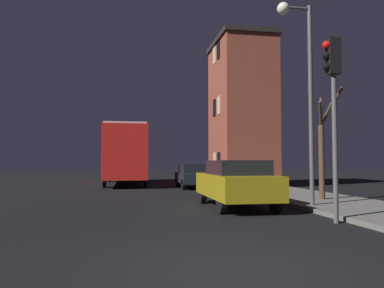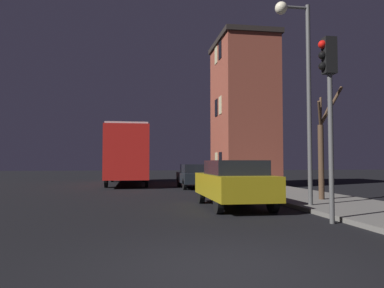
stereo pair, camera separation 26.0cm
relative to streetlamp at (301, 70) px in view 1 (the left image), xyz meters
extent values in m
plane|color=black|center=(-3.94, -5.99, -4.43)|extent=(120.00, 120.00, 0.00)
cube|color=brown|center=(1.62, 11.61, 0.12)|extent=(3.21, 4.92, 8.83)
cube|color=black|center=(1.62, 11.61, 4.68)|extent=(3.45, 5.16, 0.30)
cube|color=black|center=(-0.01, 11.05, -2.90)|extent=(0.03, 0.70, 1.10)
cube|color=beige|center=(-0.01, 12.17, -2.90)|extent=(0.03, 0.70, 1.10)
cube|color=beige|center=(-0.01, 11.05, 0.52)|extent=(0.03, 0.70, 1.10)
cube|color=black|center=(-0.01, 12.17, 0.52)|extent=(0.03, 0.70, 1.10)
cube|color=black|center=(-0.01, 11.05, 3.93)|extent=(0.03, 0.70, 1.10)
cube|color=beige|center=(-0.01, 12.17, 3.93)|extent=(0.03, 0.70, 1.10)
cylinder|color=#4C4C4C|center=(0.30, 0.00, -1.09)|extent=(0.14, 0.14, 6.41)
cylinder|color=#4C4C4C|center=(-0.15, 0.00, 2.01)|extent=(0.90, 0.09, 0.09)
sphere|color=#F4EAC6|center=(-0.60, 0.00, 1.96)|extent=(0.40, 0.40, 0.40)
cylinder|color=#4C4C4C|center=(-0.50, -2.71, -2.61)|extent=(0.12, 0.12, 3.63)
cube|color=black|center=(-0.50, -2.71, -0.35)|extent=(0.30, 0.24, 0.90)
sphere|color=red|center=(-0.68, -2.71, -0.08)|extent=(0.20, 0.20, 0.20)
sphere|color=black|center=(-0.68, -2.71, -0.35)|extent=(0.20, 0.20, 0.20)
sphere|color=black|center=(-0.68, -2.71, -0.62)|extent=(0.20, 0.20, 0.20)
cylinder|color=#473323|center=(1.53, 1.60, -2.95)|extent=(0.20, 0.20, 2.70)
cylinder|color=#473323|center=(1.65, 1.42, -1.20)|extent=(0.36, 0.48, 0.84)
cylinder|color=#473323|center=(1.62, 1.81, -1.17)|extent=(0.27, 0.50, 0.88)
cylinder|color=#473323|center=(1.37, 1.34, -1.21)|extent=(0.45, 0.63, 0.84)
cylinder|color=#473323|center=(1.78, 2.04, -1.02)|extent=(0.60, 0.98, 1.22)
cylinder|color=#473323|center=(1.92, 1.52, -0.90)|extent=(0.89, 0.28, 1.45)
cube|color=red|center=(-5.61, 14.10, -2.40)|extent=(2.48, 9.69, 3.09)
cube|color=black|center=(-5.61, 14.10, -1.85)|extent=(2.50, 8.92, 1.11)
cube|color=#B2B2B2|center=(-5.61, 14.10, -0.80)|extent=(2.36, 9.21, 0.12)
cylinder|color=black|center=(-4.46, 17.25, -3.95)|extent=(0.18, 0.96, 0.96)
cylinder|color=black|center=(-6.77, 17.25, -3.95)|extent=(0.18, 0.96, 0.96)
cylinder|color=black|center=(-4.46, 10.95, -3.95)|extent=(0.18, 0.96, 0.96)
cylinder|color=black|center=(-6.77, 10.95, -3.95)|extent=(0.18, 0.96, 0.96)
cube|color=olive|center=(-2.01, 0.71, -3.72)|extent=(1.80, 4.26, 0.73)
cube|color=black|center=(-2.01, 0.50, -3.13)|extent=(1.59, 2.22, 0.45)
cylinder|color=black|center=(-1.20, 2.10, -4.08)|extent=(0.18, 0.69, 0.69)
cylinder|color=black|center=(-2.82, 2.10, -4.08)|extent=(0.18, 0.69, 0.69)
cylinder|color=black|center=(-1.20, -0.67, -4.08)|extent=(0.18, 0.69, 0.69)
cylinder|color=black|center=(-2.82, -0.67, -4.08)|extent=(0.18, 0.69, 0.69)
cube|color=black|center=(-1.77, 9.83, -3.84)|extent=(1.70, 3.85, 0.55)
cube|color=black|center=(-1.77, 9.64, -3.32)|extent=(1.50, 2.00, 0.48)
cylinder|color=black|center=(-1.00, 11.08, -4.12)|extent=(0.18, 0.61, 0.61)
cylinder|color=black|center=(-2.53, 11.08, -4.12)|extent=(0.18, 0.61, 0.61)
cylinder|color=black|center=(-1.00, 8.58, -4.12)|extent=(0.18, 0.61, 0.61)
cylinder|color=black|center=(-2.53, 8.58, -4.12)|extent=(0.18, 0.61, 0.61)
camera|label=1|loc=(-5.47, -11.08, -2.95)|focal=35.00mm
camera|label=2|loc=(-5.22, -11.12, -2.95)|focal=35.00mm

